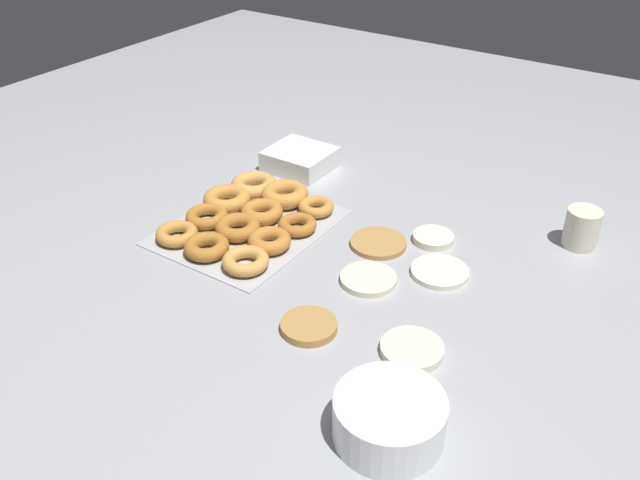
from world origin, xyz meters
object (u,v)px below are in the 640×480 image
(pancake_4, at_px, (309,326))
(pancake_5, at_px, (378,243))
(pancake_0, at_px, (412,349))
(batter_bowl, at_px, (389,418))
(container_stack, at_px, (300,159))
(pancake_3, at_px, (433,238))
(donut_tray, at_px, (249,217))
(pancake_2, at_px, (440,272))
(pancake_1, at_px, (368,279))
(paper_cup, at_px, (582,228))

(pancake_4, relative_size, pancake_5, 0.85)
(pancake_0, bearing_deg, pancake_5, -140.65)
(pancake_0, height_order, batter_bowl, batter_bowl)
(pancake_4, distance_m, container_stack, 0.64)
(pancake_3, bearing_deg, batter_bowl, 19.02)
(pancake_4, xyz_separation_m, pancake_5, (-0.31, -0.03, -0.00))
(pancake_3, relative_size, batter_bowl, 0.53)
(pancake_5, bearing_deg, donut_tray, -73.21)
(pancake_0, bearing_deg, pancake_2, -165.62)
(container_stack, bearing_deg, donut_tray, 12.90)
(pancake_2, relative_size, donut_tray, 0.30)
(batter_bowl, bearing_deg, container_stack, -136.42)
(pancake_1, distance_m, pancake_2, 0.14)
(pancake_0, bearing_deg, container_stack, -129.75)
(pancake_2, xyz_separation_m, pancake_4, (0.28, -0.12, 0.00))
(pancake_2, distance_m, batter_bowl, 0.43)
(donut_tray, height_order, container_stack, container_stack)
(donut_tray, bearing_deg, paper_cup, 116.97)
(paper_cup, bearing_deg, batter_bowl, -6.91)
(pancake_0, bearing_deg, batter_bowl, 16.70)
(batter_bowl, bearing_deg, pancake_0, -163.30)
(pancake_0, relative_size, pancake_1, 0.98)
(pancake_1, xyz_separation_m, container_stack, (-0.33, -0.39, 0.02))
(pancake_1, xyz_separation_m, donut_tray, (-0.04, -0.33, 0.01))
(pancake_0, bearing_deg, donut_tray, -109.62)
(pancake_1, bearing_deg, container_stack, -129.83)
(container_stack, distance_m, paper_cup, 0.69)
(pancake_0, relative_size, pancake_2, 0.94)
(pancake_2, bearing_deg, pancake_4, -22.67)
(pancake_2, xyz_separation_m, paper_cup, (-0.26, 0.20, 0.04))
(pancake_5, xyz_separation_m, batter_bowl, (0.44, 0.27, 0.03))
(pancake_1, xyz_separation_m, batter_bowl, (0.31, 0.22, 0.03))
(pancake_5, bearing_deg, paper_cup, 124.02)
(pancake_3, relative_size, paper_cup, 1.03)
(pancake_2, distance_m, pancake_4, 0.31)
(pancake_0, distance_m, donut_tray, 0.52)
(pancake_2, xyz_separation_m, container_stack, (-0.23, -0.50, 0.02))
(pancake_1, xyz_separation_m, pancake_3, (-0.20, 0.04, 0.00))
(pancake_3, bearing_deg, pancake_2, 32.07)
(pancake_2, height_order, paper_cup, paper_cup)
(pancake_2, bearing_deg, paper_cup, 142.89)
(pancake_5, relative_size, container_stack, 0.77)
(pancake_2, bearing_deg, donut_tray, -82.02)
(pancake_0, height_order, pancake_1, pancake_0)
(pancake_3, xyz_separation_m, donut_tray, (0.16, -0.37, 0.01))
(pancake_2, distance_m, pancake_3, 0.12)
(paper_cup, bearing_deg, pancake_2, -37.11)
(pancake_0, relative_size, donut_tray, 0.29)
(batter_bowl, xyz_separation_m, container_stack, (-0.64, -0.61, -0.01))
(pancake_1, bearing_deg, pancake_5, -158.58)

